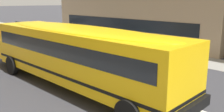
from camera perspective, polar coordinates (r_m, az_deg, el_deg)
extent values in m
plane|color=#38383D|center=(13.38, -1.42, -5.38)|extent=(400.00, 400.00, 0.00)
cube|color=gray|center=(19.10, 15.56, -0.26)|extent=(120.00, 3.00, 0.01)
cube|color=silver|center=(13.38, -1.42, -5.37)|extent=(110.00, 0.16, 0.01)
cube|color=yellow|center=(11.78, -8.31, 0.53)|extent=(11.77, 3.05, 2.34)
cube|color=yellow|center=(17.59, -21.65, 1.90)|extent=(1.77, 2.29, 1.17)
cube|color=black|center=(18.43, -22.64, 1.03)|extent=(0.30, 2.66, 0.38)
cube|color=black|center=(8.42, 17.93, -12.12)|extent=(0.30, 2.66, 0.38)
cube|color=black|center=(11.70, -8.38, 2.54)|extent=(11.07, 3.06, 0.68)
cube|color=black|center=(11.95, -8.20, -2.71)|extent=(11.79, 3.08, 0.13)
ellipsoid|color=yellow|center=(11.59, -8.50, 6.18)|extent=(11.29, 2.82, 0.38)
cylinder|color=red|center=(15.66, -12.23, 3.00)|extent=(0.48, 0.48, 0.03)
cylinder|color=black|center=(15.18, -22.50, -2.08)|extent=(1.07, 0.33, 1.06)
cylinder|color=black|center=(16.35, -13.98, -0.44)|extent=(1.07, 0.33, 1.06)
cylinder|color=black|center=(10.22, 13.74, -8.51)|extent=(1.07, 0.33, 1.06)
cube|color=#B7BABF|center=(32.98, -19.71, 5.97)|extent=(3.97, 1.88, 0.70)
cube|color=black|center=(33.05, -19.89, 7.14)|extent=(2.27, 1.66, 0.64)
cylinder|color=black|center=(32.15, -17.39, 5.35)|extent=(0.61, 0.21, 0.60)
cylinder|color=black|center=(31.51, -20.22, 5.00)|extent=(0.61, 0.21, 0.60)
cylinder|color=black|center=(34.53, -19.15, 5.71)|extent=(0.61, 0.21, 0.60)
cylinder|color=black|center=(33.94, -21.81, 5.38)|extent=(0.61, 0.21, 0.60)
cube|color=#195B66|center=(23.19, -8.01, 3.97)|extent=(3.92, 1.74, 0.70)
cube|color=black|center=(23.22, -8.28, 5.65)|extent=(2.22, 1.58, 0.64)
cylinder|color=black|center=(22.76, -4.31, 3.00)|extent=(0.60, 0.19, 0.60)
cylinder|color=black|center=(21.72, -7.74, 2.44)|extent=(0.60, 0.19, 0.60)
cylinder|color=black|center=(24.78, -8.20, 3.72)|extent=(0.60, 0.19, 0.60)
cylinder|color=black|center=(23.83, -11.49, 3.23)|extent=(0.60, 0.19, 0.60)
cube|color=black|center=(24.89, 1.41, 7.64)|extent=(17.60, 0.04, 1.10)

